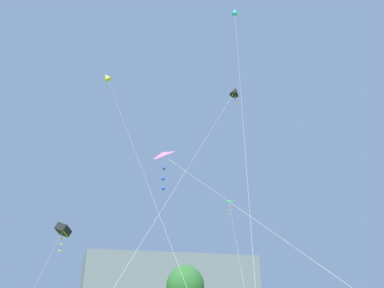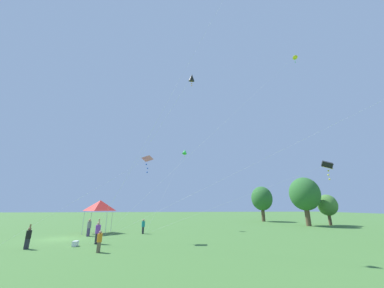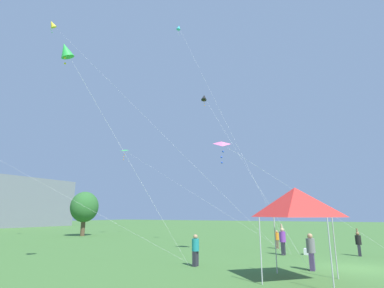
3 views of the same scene
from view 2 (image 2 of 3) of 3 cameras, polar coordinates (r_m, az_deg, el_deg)
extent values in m
plane|color=#427033|center=(27.36, -31.47, -20.77)|extent=(220.00, 220.00, 0.00)
cylinder|color=brown|center=(52.46, 18.46, -17.46)|extent=(0.74, 0.74, 2.81)
ellipsoid|color=#2D662D|center=(52.46, 18.10, -13.61)|extent=(5.03, 4.53, 5.28)
cylinder|color=brown|center=(46.85, 32.86, -16.55)|extent=(0.51, 0.51, 1.95)
ellipsoid|color=#477A38|center=(46.80, 32.39, -13.57)|extent=(3.49, 3.14, 3.66)
cylinder|color=brown|center=(43.41, 28.48, -16.65)|extent=(0.80, 0.80, 3.03)
ellipsoid|color=#2D662D|center=(43.43, 27.79, -11.65)|extent=(5.42, 4.88, 5.69)
cylinder|color=#B7B7BC|center=(32.59, -25.40, -18.10)|extent=(0.05, 0.05, 2.66)
cylinder|color=#B7B7BC|center=(30.08, -27.04, -18.18)|extent=(0.05, 0.05, 2.66)
cylinder|color=#B7B7BC|center=(31.89, -20.64, -18.67)|extent=(0.05, 0.05, 2.66)
cylinder|color=#B7B7BC|center=(29.31, -21.90, -18.84)|extent=(0.05, 0.05, 2.66)
pyramid|color=red|center=(30.89, -23.32, -14.82)|extent=(2.95, 2.95, 1.30)
cube|color=white|center=(21.94, -28.69, -22.28)|extent=(0.55, 0.36, 0.41)
cube|color=#473860|center=(28.27, -25.92, -20.39)|extent=(0.41, 0.22, 0.85)
cylinder|color=slate|center=(28.20, -25.72, -18.83)|extent=(0.43, 0.43, 0.70)
sphere|color=tan|center=(28.17, -25.59, -17.88)|extent=(0.27, 0.27, 0.27)
cube|color=#282833|center=(22.51, -37.75, -20.32)|extent=(0.36, 0.20, 0.74)
cylinder|color=black|center=(22.44, -37.44, -18.62)|extent=(0.37, 0.37, 0.62)
sphere|color=#896042|center=(22.40, -37.25, -17.58)|extent=(0.23, 0.23, 0.23)
cylinder|color=#896042|center=(22.39, -37.19, -17.35)|extent=(0.17, 0.17, 0.52)
cube|color=#282833|center=(22.44, -24.01, -22.06)|extent=(0.41, 0.23, 0.86)
cylinder|color=purple|center=(22.36, -23.77, -20.07)|extent=(0.43, 0.43, 0.71)
sphere|color=tan|center=(22.32, -23.62, -18.86)|extent=(0.27, 0.27, 0.27)
cylinder|color=tan|center=(22.31, -23.55, -18.59)|extent=(0.16, 0.19, 0.61)
cube|color=brown|center=(18.47, -23.63, -23.91)|extent=(0.33, 0.18, 0.69)
cylinder|color=orange|center=(18.38, -23.39, -21.98)|extent=(0.35, 0.35, 0.57)
sphere|color=tan|center=(18.34, -23.25, -20.80)|extent=(0.22, 0.22, 0.22)
cube|color=#282833|center=(28.70, -12.95, -21.51)|extent=(0.38, 0.21, 0.79)
cylinder|color=teal|center=(28.64, -12.85, -20.07)|extent=(0.40, 0.40, 0.65)
sphere|color=tan|center=(28.61, -12.79, -19.20)|extent=(0.25, 0.25, 0.25)
cylinder|color=silver|center=(22.64, -14.67, -5.13)|extent=(9.43, 10.38, 14.74)
cone|color=black|center=(20.89, -0.08, 17.26)|extent=(0.80, 0.68, 0.77)
sphere|color=orange|center=(20.69, -0.09, 16.41)|extent=(0.09, 0.09, 0.09)
sphere|color=orange|center=(20.55, -0.08, 15.80)|extent=(0.09, 0.09, 0.09)
sphere|color=orange|center=(20.35, -0.10, 15.30)|extent=(0.09, 0.09, 0.09)
cylinder|color=silver|center=(22.32, -27.15, -12.35)|extent=(3.85, 10.80, 8.11)
pyramid|color=pink|center=(23.55, -11.86, -3.76)|extent=(1.12, 1.24, 0.55)
sphere|color=blue|center=(23.35, -12.08, -5.32)|extent=(0.15, 0.15, 0.15)
sphere|color=blue|center=(23.25, -11.79, -6.36)|extent=(0.15, 0.15, 0.15)
sphere|color=blue|center=(23.16, -11.87, -7.38)|extent=(0.15, 0.15, 0.15)
cylinder|color=silver|center=(20.39, -5.49, 12.99)|extent=(6.38, 13.32, 26.27)
cylinder|color=silver|center=(25.56, 7.16, 4.33)|extent=(2.70, 24.16, 24.28)
cone|color=yellow|center=(37.00, 25.65, 20.28)|extent=(1.01, 0.88, 1.10)
sphere|color=green|center=(36.73, 25.77, 19.74)|extent=(0.11, 0.11, 0.11)
sphere|color=green|center=(36.63, 25.80, 19.27)|extent=(0.11, 0.11, 0.11)
sphere|color=green|center=(36.35, 25.82, 18.99)|extent=(0.11, 0.11, 0.11)
cylinder|color=silver|center=(29.28, 13.33, -13.54)|extent=(1.23, 24.47, 8.77)
cube|color=black|center=(35.24, 32.34, -4.67)|extent=(1.77, 1.77, 1.43)
cube|color=yellow|center=(35.18, 32.44, -5.27)|extent=(1.38, 1.60, 0.79)
sphere|color=yellow|center=(35.21, 32.60, -6.03)|extent=(0.21, 0.21, 0.21)
sphere|color=yellow|center=(35.01, 32.59, -6.96)|extent=(0.21, 0.21, 0.21)
sphere|color=yellow|center=(35.04, 32.80, -7.91)|extent=(0.21, 0.21, 0.21)
cylinder|color=silver|center=(17.19, 12.93, -6.86)|extent=(9.88, 24.30, 11.78)
cylinder|color=silver|center=(31.34, -6.45, -11.23)|extent=(5.22, 5.15, 11.81)
cone|color=green|center=(35.01, -1.96, -2.04)|extent=(1.16, 1.02, 1.01)
sphere|color=yellow|center=(34.91, -1.97, -2.78)|extent=(0.11, 0.11, 0.11)
sphere|color=yellow|center=(34.78, -1.94, -3.28)|extent=(0.11, 0.11, 0.11)
camera|label=1|loc=(31.36, -40.84, -14.27)|focal=35.00mm
camera|label=3|loc=(45.23, -21.20, -15.78)|focal=28.00mm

